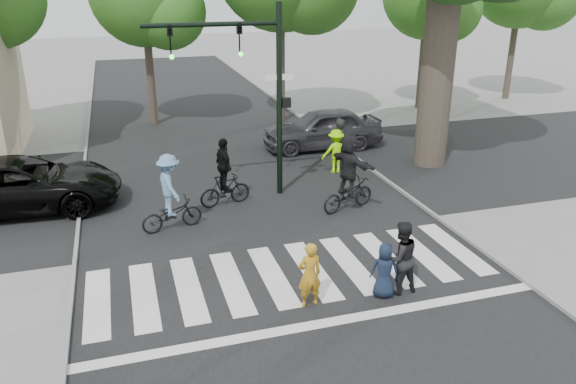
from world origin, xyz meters
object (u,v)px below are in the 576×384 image
Objects in this scene: cyclist_mid at (224,178)px; cyclist_right at (349,177)px; pedestrian_woman at (309,275)px; pedestrian_adult at (400,258)px; pedestrian_child at (385,270)px; car_suv at (21,185)px; traffic_signal at (252,75)px; cyclist_left at (171,198)px; car_grey at (322,129)px.

cyclist_mid is 0.90× the size of cyclist_right.
pedestrian_adult is (2.12, -0.06, 0.11)m from pedestrian_woman.
pedestrian_child is (1.71, -0.13, -0.11)m from pedestrian_woman.
pedestrian_adult reaches higher than pedestrian_child.
traffic_signal is at bearing -95.36° from car_suv.
car_suv is at bearing -22.29° from pedestrian_child.
cyclist_mid is at bearing 157.58° from cyclist_right.
pedestrian_adult is 4.83m from cyclist_right.
cyclist_mid is at bearing -101.28° from car_suv.
pedestrian_woman is 0.68× the size of cyclist_left.
pedestrian_adult is (1.69, -6.70, -3.04)m from traffic_signal.
cyclist_left is 5.02m from car_suv.
pedestrian_adult is at bearing -99.01° from cyclist_right.
pedestrian_adult reaches higher than car_suv.
cyclist_right is at bearing -104.61° from car_suv.
pedestrian_child is at bearing -130.58° from car_suv.
traffic_signal is 3.24m from cyclist_mid.
pedestrian_child is at bearing -50.31° from cyclist_left.
pedestrian_child is 0.74× the size of pedestrian_adult.
car_suv is at bearing -46.25° from pedestrian_adult.
cyclist_mid is at bearing -48.84° from pedestrian_child.
pedestrian_adult is 0.80× the size of cyclist_mid.
traffic_signal is at bearing 24.70° from cyclist_mid.
cyclist_mid is at bearing -155.30° from traffic_signal.
cyclist_left is (-2.84, -1.82, -2.94)m from traffic_signal.
traffic_signal is 1.23× the size of car_grey.
cyclist_left is 0.45× the size of car_grey.
cyclist_left is 9.22m from car_grey.
cyclist_left is 0.93× the size of cyclist_right.
pedestrian_woman is at bearing -136.69° from car_suv.
cyclist_right reaches higher than car_grey.
traffic_signal is 2.72× the size of cyclist_left.
pedestrian_child is 11.52m from car_grey.
pedestrian_woman is 5.52m from cyclist_right.
pedestrian_woman is at bearing 16.37° from pedestrian_child.
cyclist_left is at bearing -29.60° from pedestrian_child.
traffic_signal is 2.79× the size of cyclist_mid.
car_suv is (-7.02, 0.96, -3.09)m from traffic_signal.
car_grey is at bearing -115.26° from pedestrian_woman.
pedestrian_adult is (0.41, 0.07, 0.22)m from pedestrian_child.
traffic_signal is at bearing -80.78° from pedestrian_adult.
car_suv is at bearing 166.29° from cyclist_mid.
pedestrian_adult is 6.66m from cyclist_left.
cyclist_left is at bearing -121.18° from car_suv.
car_grey is (2.67, 11.21, 0.19)m from pedestrian_child.
cyclist_mid reaches higher than pedestrian_woman.
cyclist_right is (1.17, 4.84, 0.42)m from pedestrian_child.
cyclist_right is at bearing -1.31° from cyclist_left.
cyclist_mid is 0.37× the size of car_suv.
traffic_signal is 6.68m from car_grey.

